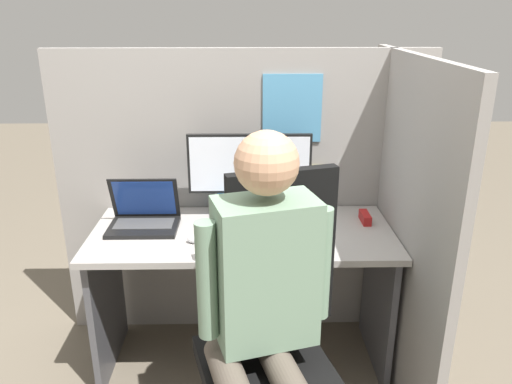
{
  "coord_description": "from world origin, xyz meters",
  "views": [
    {
      "loc": [
        0.02,
        -1.82,
        1.7
      ],
      "look_at": [
        0.06,
        0.15,
        0.97
      ],
      "focal_mm": 35.0,
      "sensor_mm": 36.0,
      "label": 1
    }
  ],
  "objects_px": {
    "laptop": "(144,218)",
    "office_chair": "(272,323)",
    "monitor": "(250,168)",
    "carrot_toy": "(261,244)",
    "stapler": "(365,217)",
    "person": "(261,299)",
    "paper_box": "(250,209)"
  },
  "relations": [
    {
      "from": "laptop",
      "to": "office_chair",
      "type": "xyz_separation_m",
      "value": [
        0.58,
        -0.56,
        -0.2
      ]
    },
    {
      "from": "monitor",
      "to": "carrot_toy",
      "type": "height_order",
      "value": "monitor"
    },
    {
      "from": "office_chair",
      "to": "carrot_toy",
      "type": "bearing_deg",
      "value": 96.3
    },
    {
      "from": "stapler",
      "to": "carrot_toy",
      "type": "bearing_deg",
      "value": -150.9
    },
    {
      "from": "office_chair",
      "to": "person",
      "type": "bearing_deg",
      "value": -105.76
    },
    {
      "from": "paper_box",
      "to": "laptop",
      "type": "bearing_deg",
      "value": -168.1
    },
    {
      "from": "paper_box",
      "to": "monitor",
      "type": "relative_size",
      "value": 0.56
    },
    {
      "from": "laptop",
      "to": "office_chair",
      "type": "bearing_deg",
      "value": -44.03
    },
    {
      "from": "monitor",
      "to": "office_chair",
      "type": "xyz_separation_m",
      "value": [
        0.08,
        -0.67,
        -0.41
      ]
    },
    {
      "from": "carrot_toy",
      "to": "office_chair",
      "type": "distance_m",
      "value": 0.37
    },
    {
      "from": "laptop",
      "to": "carrot_toy",
      "type": "height_order",
      "value": "laptop"
    },
    {
      "from": "laptop",
      "to": "stapler",
      "type": "relative_size",
      "value": 2.67
    },
    {
      "from": "laptop",
      "to": "stapler",
      "type": "xyz_separation_m",
      "value": [
        1.06,
        0.04,
        -0.02
      ]
    },
    {
      "from": "laptop",
      "to": "office_chair",
      "type": "distance_m",
      "value": 0.83
    },
    {
      "from": "paper_box",
      "to": "person",
      "type": "xyz_separation_m",
      "value": [
        0.03,
        -0.84,
        0.02
      ]
    },
    {
      "from": "carrot_toy",
      "to": "laptop",
      "type": "bearing_deg",
      "value": 155.93
    },
    {
      "from": "monitor",
      "to": "laptop",
      "type": "relative_size",
      "value": 1.84
    },
    {
      "from": "stapler",
      "to": "office_chair",
      "type": "distance_m",
      "value": 0.79
    },
    {
      "from": "stapler",
      "to": "person",
      "type": "xyz_separation_m",
      "value": [
        -0.53,
        -0.77,
        0.04
      ]
    },
    {
      "from": "paper_box",
      "to": "stapler",
      "type": "bearing_deg",
      "value": -6.47
    },
    {
      "from": "paper_box",
      "to": "laptop",
      "type": "xyz_separation_m",
      "value": [
        -0.5,
        -0.11,
        0.0
      ]
    },
    {
      "from": "laptop",
      "to": "office_chair",
      "type": "relative_size",
      "value": 0.28
    },
    {
      "from": "stapler",
      "to": "carrot_toy",
      "type": "xyz_separation_m",
      "value": [
        -0.51,
        -0.29,
        0.0
      ]
    },
    {
      "from": "monitor",
      "to": "person",
      "type": "bearing_deg",
      "value": -87.77
    },
    {
      "from": "person",
      "to": "stapler",
      "type": "bearing_deg",
      "value": 55.73
    },
    {
      "from": "office_chair",
      "to": "laptop",
      "type": "bearing_deg",
      "value": 135.97
    },
    {
      "from": "monitor",
      "to": "office_chair",
      "type": "height_order",
      "value": "monitor"
    },
    {
      "from": "office_chair",
      "to": "monitor",
      "type": "bearing_deg",
      "value": 96.84
    },
    {
      "from": "paper_box",
      "to": "person",
      "type": "distance_m",
      "value": 0.84
    },
    {
      "from": "stapler",
      "to": "office_chair",
      "type": "bearing_deg",
      "value": -128.41
    },
    {
      "from": "paper_box",
      "to": "monitor",
      "type": "height_order",
      "value": "monitor"
    },
    {
      "from": "office_chair",
      "to": "person",
      "type": "relative_size",
      "value": 0.85
    }
  ]
}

